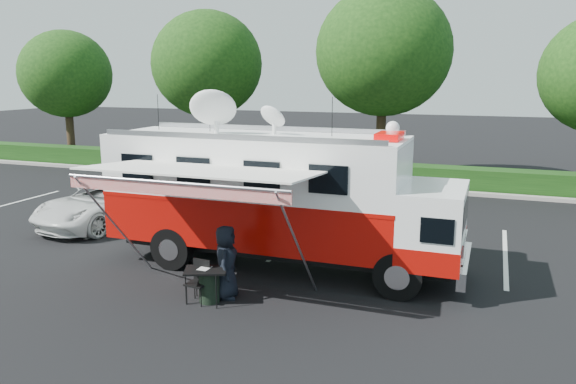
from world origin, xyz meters
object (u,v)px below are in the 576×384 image
(folding_table, at_px, (206,271))
(trash_bin, at_px, (209,286))
(white_suv, at_px, (109,223))
(command_truck, at_px, (278,196))

(folding_table, xyz_separation_m, trash_bin, (0.05, 0.06, -0.35))
(white_suv, distance_m, trash_bin, 7.94)
(command_truck, height_order, folding_table, command_truck)
(command_truck, bearing_deg, trash_bin, -102.48)
(white_suv, bearing_deg, trash_bin, -27.86)
(command_truck, height_order, white_suv, command_truck)
(command_truck, height_order, trash_bin, command_truck)
(white_suv, relative_size, folding_table, 4.79)
(trash_bin, bearing_deg, folding_table, -127.01)
(white_suv, relative_size, trash_bin, 7.00)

